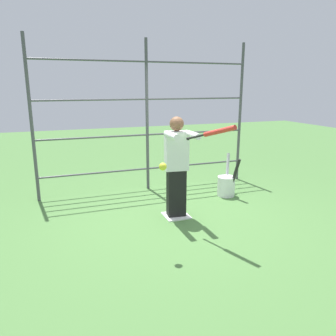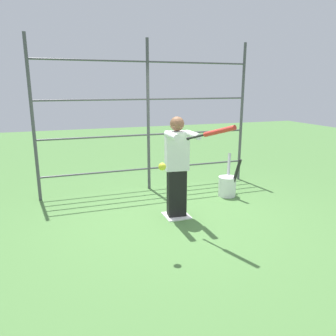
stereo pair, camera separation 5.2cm
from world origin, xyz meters
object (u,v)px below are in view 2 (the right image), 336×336
(baseball_bat_swinging, at_px, (215,132))
(softball_in_flight, at_px, (162,167))
(batter, at_px, (177,164))
(bat_bucket, at_px, (228,185))

(baseball_bat_swinging, height_order, softball_in_flight, baseball_bat_swinging)
(batter, xyz_separation_m, baseball_bat_swinging, (-0.18, 0.90, 0.62))
(batter, distance_m, bat_bucket, 1.61)
(batter, xyz_separation_m, softball_in_flight, (0.59, 1.02, 0.25))
(batter, bearing_deg, baseball_bat_swinging, 100.96)
(softball_in_flight, bearing_deg, batter, -120.06)
(bat_bucket, bearing_deg, batter, 26.50)
(softball_in_flight, bearing_deg, bat_bucket, -138.61)
(batter, xyz_separation_m, bat_bucket, (-1.31, -0.65, -0.66))
(softball_in_flight, xyz_separation_m, bat_bucket, (-1.90, -1.68, -0.91))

